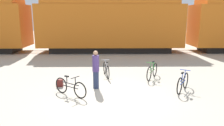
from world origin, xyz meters
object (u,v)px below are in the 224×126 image
(bicycle_black, at_px, (70,87))
(bicycle_blue, at_px, (183,83))
(person_in_purple, at_px, (96,69))
(backpack, at_px, (60,83))
(bicycle_green, at_px, (152,71))
(freight_train, at_px, (110,19))
(bicycle_silver, at_px, (106,70))

(bicycle_black, bearing_deg, bicycle_blue, 5.58)
(bicycle_blue, distance_m, bicycle_black, 4.88)
(person_in_purple, xyz_separation_m, backpack, (-1.72, 0.28, -0.72))
(bicycle_green, relative_size, person_in_purple, 0.92)
(freight_train, relative_size, backpack, 119.43)
(backpack, bearing_deg, bicycle_black, -59.91)
(bicycle_black, distance_m, person_in_purple, 1.48)
(bicycle_silver, xyz_separation_m, person_in_purple, (-0.45, -1.97, 0.51))
(freight_train, height_order, person_in_purple, freight_train)
(bicycle_blue, bearing_deg, bicycle_green, 115.68)
(bicycle_green, distance_m, backpack, 4.78)
(bicycle_blue, distance_m, bicycle_silver, 4.18)
(bicycle_black, bearing_deg, person_in_purple, 43.04)
(bicycle_silver, bearing_deg, person_in_purple, -102.86)
(bicycle_green, relative_size, backpack, 4.74)
(bicycle_blue, height_order, bicycle_black, bicycle_blue)
(bicycle_black, bearing_deg, bicycle_silver, 63.37)
(freight_train, xyz_separation_m, bicycle_black, (-1.76, -11.33, -2.64))
(bicycle_blue, xyz_separation_m, person_in_purple, (-3.85, 0.47, 0.50))
(freight_train, relative_size, bicycle_blue, 28.09)
(bicycle_blue, relative_size, bicycle_silver, 0.84)
(bicycle_black, xyz_separation_m, person_in_purple, (1.01, 0.95, 0.53))
(bicycle_blue, height_order, bicycle_silver, bicycle_blue)
(freight_train, height_order, backpack, freight_train)
(freight_train, height_order, bicycle_black, freight_train)
(bicycle_silver, distance_m, backpack, 2.76)
(backpack, bearing_deg, person_in_purple, -9.10)
(bicycle_black, height_order, person_in_purple, person_in_purple)
(bicycle_green, bearing_deg, bicycle_silver, 169.76)
(bicycle_black, bearing_deg, bicycle_green, 32.45)
(freight_train, xyz_separation_m, bicycle_green, (2.13, -8.85, -2.61))
(person_in_purple, bearing_deg, bicycle_green, 95.48)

